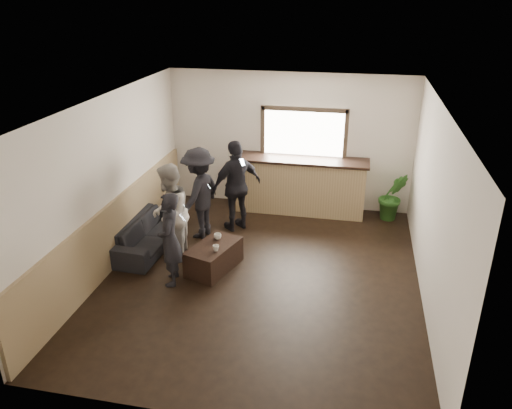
% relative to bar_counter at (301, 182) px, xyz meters
% --- Properties ---
extents(ground, '(5.00, 6.00, 0.01)m').
position_rel_bar_counter_xyz_m(ground, '(-0.30, -2.70, -0.64)').
color(ground, black).
extents(room_shell, '(5.01, 6.01, 2.80)m').
position_rel_bar_counter_xyz_m(room_shell, '(-1.04, -2.70, 0.83)').
color(room_shell, silver).
rests_on(room_shell, ground).
extents(bar_counter, '(2.70, 0.68, 2.13)m').
position_rel_bar_counter_xyz_m(bar_counter, '(0.00, 0.00, 0.00)').
color(bar_counter, '#A18257').
rests_on(bar_counter, ground).
extents(sofa, '(0.82, 1.89, 0.54)m').
position_rel_bar_counter_xyz_m(sofa, '(-2.45, -2.14, -0.37)').
color(sofa, black).
rests_on(sofa, ground).
extents(coffee_table, '(0.82, 1.11, 0.44)m').
position_rel_bar_counter_xyz_m(coffee_table, '(-1.10, -2.64, -0.42)').
color(coffee_table, black).
rests_on(coffee_table, ground).
extents(cup_a, '(0.18, 0.18, 0.10)m').
position_rel_bar_counter_xyz_m(cup_a, '(-1.09, -2.42, -0.15)').
color(cup_a, silver).
rests_on(cup_a, coffee_table).
extents(cup_b, '(0.14, 0.14, 0.10)m').
position_rel_bar_counter_xyz_m(cup_b, '(-1.01, -2.82, -0.15)').
color(cup_b, silver).
rests_on(cup_b, coffee_table).
extents(potted_plant, '(0.63, 0.54, 0.99)m').
position_rel_bar_counter_xyz_m(potted_plant, '(1.85, -0.05, -0.14)').
color(potted_plant, '#2D6623').
rests_on(potted_plant, ground).
extents(person_a, '(0.51, 0.62, 1.51)m').
position_rel_bar_counter_xyz_m(person_a, '(-1.63, -3.16, 0.11)').
color(person_a, black).
rests_on(person_a, ground).
extents(person_b, '(0.77, 0.92, 1.69)m').
position_rel_bar_counter_xyz_m(person_b, '(-1.90, -2.43, 0.20)').
color(person_b, '#B4ABA3').
rests_on(person_b, ground).
extents(person_c, '(0.87, 1.22, 1.71)m').
position_rel_bar_counter_xyz_m(person_c, '(-1.68, -1.51, 0.21)').
color(person_c, black).
rests_on(person_c, ground).
extents(person_d, '(1.03, 1.03, 1.76)m').
position_rel_bar_counter_xyz_m(person_d, '(-1.08, -1.07, 0.24)').
color(person_d, black).
rests_on(person_d, ground).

